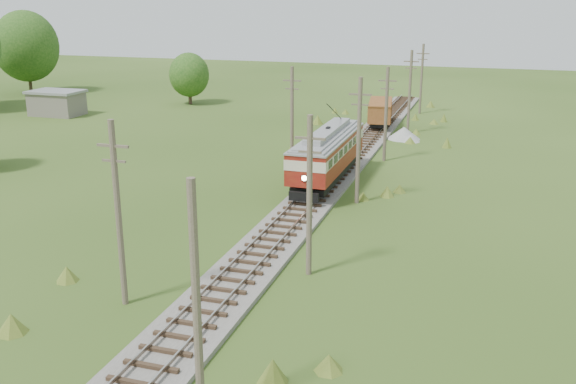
% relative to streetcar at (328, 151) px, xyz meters
% --- Properties ---
extents(railbed_main, '(3.60, 96.00, 0.57)m').
position_rel_streetcar_xyz_m(railbed_main, '(0.00, -0.90, -2.56)').
color(railbed_main, '#605B54').
rests_on(railbed_main, ground).
extents(streetcar, '(3.06, 13.11, 5.98)m').
position_rel_streetcar_xyz_m(streetcar, '(0.00, 0.00, 0.00)').
color(streetcar, black).
rests_on(streetcar, ground).
extents(gondola, '(3.51, 7.88, 2.53)m').
position_rel_streetcar_xyz_m(gondola, '(0.00, 23.97, -0.82)').
color(gondola, black).
rests_on(gondola, ground).
extents(gravel_pile, '(3.54, 3.75, 1.29)m').
position_rel_streetcar_xyz_m(gravel_pile, '(3.53, 18.85, -2.15)').
color(gravel_pile, gray).
rests_on(gravel_pile, ground).
extents(utility_pole_r_1, '(0.30, 0.30, 8.80)m').
position_rel_streetcar_xyz_m(utility_pole_r_1, '(3.10, -29.90, 1.65)').
color(utility_pole_r_1, brown).
rests_on(utility_pole_r_1, ground).
extents(utility_pole_r_2, '(1.60, 0.30, 8.60)m').
position_rel_streetcar_xyz_m(utility_pole_r_2, '(3.30, -16.90, 1.68)').
color(utility_pole_r_2, brown).
rests_on(utility_pole_r_2, ground).
extents(utility_pole_r_3, '(1.60, 0.30, 9.00)m').
position_rel_streetcar_xyz_m(utility_pole_r_3, '(3.20, -3.90, 1.88)').
color(utility_pole_r_3, brown).
rests_on(utility_pole_r_3, ground).
extents(utility_pole_r_4, '(1.60, 0.30, 8.40)m').
position_rel_streetcar_xyz_m(utility_pole_r_4, '(3.00, 9.10, 1.57)').
color(utility_pole_r_4, brown).
rests_on(utility_pole_r_4, ground).
extents(utility_pole_r_5, '(1.60, 0.30, 8.90)m').
position_rel_streetcar_xyz_m(utility_pole_r_5, '(3.40, 22.10, 1.83)').
color(utility_pole_r_5, brown).
rests_on(utility_pole_r_5, ground).
extents(utility_pole_r_6, '(1.60, 0.30, 8.70)m').
position_rel_streetcar_xyz_m(utility_pole_r_6, '(3.20, 35.10, 1.73)').
color(utility_pole_r_6, brown).
rests_on(utility_pole_r_6, ground).
extents(utility_pole_l_a, '(1.60, 0.30, 9.00)m').
position_rel_streetcar_xyz_m(utility_pole_l_a, '(-4.20, -22.90, 1.88)').
color(utility_pole_l_a, brown).
rests_on(utility_pole_l_a, ground).
extents(utility_pole_l_b, '(1.60, 0.30, 8.60)m').
position_rel_streetcar_xyz_m(utility_pole_l_b, '(-4.50, 5.10, 1.68)').
color(utility_pole_l_b, brown).
rests_on(utility_pole_l_b, ground).
extents(tree_left_5, '(9.66, 9.66, 12.44)m').
position_rel_streetcar_xyz_m(tree_left_5, '(-56.00, 35.10, 4.38)').
color(tree_left_5, '#38281C').
rests_on(tree_left_5, ground).
extents(tree_mid_a, '(5.46, 5.46, 7.03)m').
position_rel_streetcar_xyz_m(tree_mid_a, '(-28.00, 33.10, 1.27)').
color(tree_mid_a, '#38281C').
rests_on(tree_mid_a, ground).
extents(shed, '(6.40, 4.40, 3.10)m').
position_rel_streetcar_xyz_m(shed, '(-40.00, 20.10, -1.17)').
color(shed, slate).
rests_on(shed, ground).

